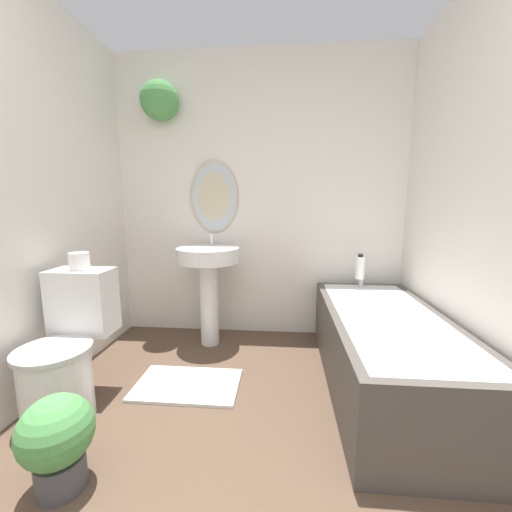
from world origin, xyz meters
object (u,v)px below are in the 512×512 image
(pedestal_sink, at_px, (208,272))
(potted_plant, at_px, (57,439))
(bathtub, at_px, (385,350))
(shampoo_bottle, at_px, (360,267))
(toilet_paper_roll, at_px, (79,261))
(toilet, at_px, (67,353))

(pedestal_sink, bearing_deg, potted_plant, -101.89)
(bathtub, distance_m, shampoo_bottle, 0.74)
(pedestal_sink, relative_size, bathtub, 0.59)
(pedestal_sink, distance_m, bathtub, 1.40)
(pedestal_sink, height_order, toilet_paper_roll, pedestal_sink)
(bathtub, bearing_deg, toilet, -168.39)
(toilet_paper_roll, bearing_deg, shampoo_bottle, 24.47)
(pedestal_sink, relative_size, potted_plant, 2.25)
(pedestal_sink, distance_m, toilet_paper_roll, 0.96)
(toilet, bearing_deg, shampoo_bottle, 28.96)
(toilet, xyz_separation_m, shampoo_bottle, (1.80, 1.00, 0.31))
(toilet, bearing_deg, potted_plant, -58.64)
(pedestal_sink, bearing_deg, toilet, -122.77)
(pedestal_sink, bearing_deg, toilet_paper_roll, -128.63)
(toilet, bearing_deg, toilet_paper_roll, 90.00)
(toilet, bearing_deg, pedestal_sink, 57.23)
(shampoo_bottle, bearing_deg, potted_plant, -135.60)
(bathtub, bearing_deg, toilet_paper_roll, -173.80)
(potted_plant, bearing_deg, toilet, 121.36)
(toilet, height_order, shampoo_bottle, toilet)
(potted_plant, height_order, toilet_paper_roll, toilet_paper_roll)
(bathtub, height_order, toilet_paper_roll, toilet_paper_roll)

